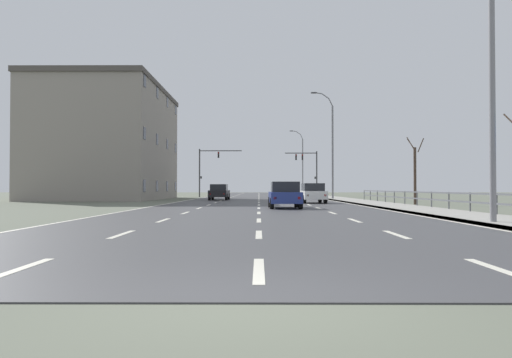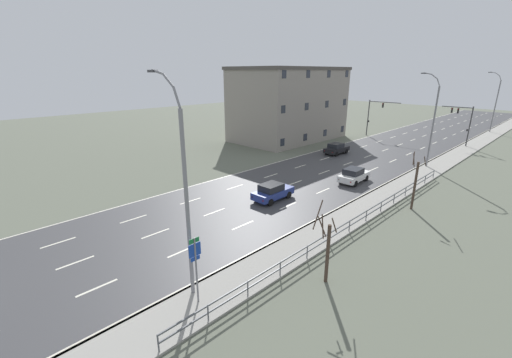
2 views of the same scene
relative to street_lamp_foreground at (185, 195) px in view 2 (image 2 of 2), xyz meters
The scene contains 16 objects.
ground_plane 38.33m from the street_lamp_foreground, 101.33° to the left, with size 160.00×160.00×0.12m.
road_asphalt_strip 50.04m from the street_lamp_foreground, 98.61° to the left, with size 14.00×120.00×0.03m.
sidewalk_right 49.49m from the street_lamp_foreground, 88.86° to the left, with size 3.00×120.00×0.12m.
guardrail 14.39m from the street_lamp_foreground, 79.79° to the left, with size 0.07×33.24×1.00m.
street_lamp_foreground is the anchor object (origin of this frame).
street_lamp_midground 34.48m from the street_lamp_foreground, 89.97° to the left, with size 2.32×0.24×11.14m.
street_lamp_distant 68.95m from the street_lamp_foreground, 89.98° to the left, with size 2.34×0.24×11.20m.
highway_sign 3.31m from the street_lamp_foreground, 14.11° to the right, with size 0.09×0.68×3.72m.
traffic_signal_right 50.90m from the street_lamp_foreground, 90.66° to the left, with size 4.43×0.36×6.22m.
traffic_signal_left 51.20m from the street_lamp_foreground, 106.23° to the left, with size 5.70×0.36×6.41m.
car_far_left 23.43m from the street_lamp_foreground, 98.06° to the left, with size 1.97×4.17×1.57m.
car_distant 34.69m from the street_lamp_foreground, 109.31° to the left, with size 1.93×4.15×1.57m.
car_near_right 14.98m from the street_lamp_foreground, 114.66° to the left, with size 1.89×4.13×1.57m.
brick_building 43.32m from the street_lamp_foreground, 122.95° to the left, with size 11.79×19.29×11.97m.
bare_tree_near 8.14m from the street_lamp_foreground, 52.78° to the left, with size 1.15×1.33×4.59m.
bare_tree_mid 20.41m from the street_lamp_foreground, 78.78° to the left, with size 1.09×1.11×4.94m.
Camera 2 is at (20.28, 2.85, 11.20)m, focal length 23.01 mm.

